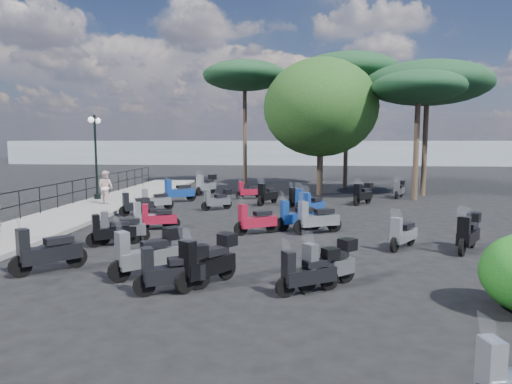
# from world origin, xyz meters

# --- Properties ---
(ground) EXTENTS (120.00, 120.00, 0.00)m
(ground) POSITION_xyz_m (0.00, 0.00, 0.00)
(ground) COLOR black
(ground) RESTS_ON ground
(sidewalk) EXTENTS (3.00, 30.00, 0.15)m
(sidewalk) POSITION_xyz_m (-6.50, 3.00, 0.07)
(sidewalk) COLOR slate
(sidewalk) RESTS_ON ground
(railing) EXTENTS (0.04, 26.04, 1.10)m
(railing) POSITION_xyz_m (-7.80, 2.80, 0.90)
(railing) COLOR black
(railing) RESTS_ON sidewalk
(lamp_post_2) EXTENTS (0.38, 1.24, 4.23)m
(lamp_post_2) POSITION_xyz_m (-7.48, 6.78, 2.56)
(lamp_post_2) COLOR black
(lamp_post_2) RESTS_ON sidewalk
(pedestrian_far) EXTENTS (0.92, 0.82, 1.56)m
(pedestrian_far) POSITION_xyz_m (-6.30, 5.11, 0.93)
(pedestrian_far) COLOR silver
(pedestrian_far) RESTS_ON sidewalk
(scooter_0) EXTENTS (1.31, 1.37, 1.42)m
(scooter_0) POSITION_xyz_m (-3.24, -5.36, 0.49)
(scooter_0) COLOR black
(scooter_0) RESTS_ON ground
(scooter_1) EXTENTS (1.39, 0.91, 1.24)m
(scooter_1) POSITION_xyz_m (-2.82, -2.56, 0.43)
(scooter_1) COLOR black
(scooter_1) RESTS_ON ground
(scooter_2) EXTENTS (1.51, 0.87, 1.30)m
(scooter_2) POSITION_xyz_m (-2.65, -2.28, 0.45)
(scooter_2) COLOR black
(scooter_2) RESTS_ON ground
(scooter_3) EXTENTS (1.33, 1.01, 1.25)m
(scooter_3) POSITION_xyz_m (-4.00, 2.83, 0.43)
(scooter_3) COLOR black
(scooter_3) RESTS_ON ground
(scooter_4) EXTENTS (1.39, 0.96, 1.27)m
(scooter_4) POSITION_xyz_m (-3.65, 4.21, 0.44)
(scooter_4) COLOR black
(scooter_4) RESTS_ON ground
(scooter_5) EXTENTS (1.53, 1.26, 1.49)m
(scooter_5) POSITION_xyz_m (-3.33, 6.95, 0.52)
(scooter_5) COLOR black
(scooter_5) RESTS_ON ground
(scooter_6) EXTENTS (1.14, 1.51, 1.38)m
(scooter_6) POSITION_xyz_m (0.74, -5.99, 0.52)
(scooter_6) COLOR black
(scooter_6) RESTS_ON ground
(scooter_7) EXTENTS (1.43, 1.36, 1.43)m
(scooter_7) POSITION_xyz_m (-0.75, -5.49, 0.54)
(scooter_7) COLOR black
(scooter_7) RESTS_ON ground
(scooter_8) EXTENTS (1.43, 0.89, 1.25)m
(scooter_8) POSITION_xyz_m (-2.48, 0.00, 0.43)
(scooter_8) COLOR black
(scooter_8) RESTS_ON ground
(scooter_9) EXTENTS (1.44, 0.65, 1.18)m
(scooter_9) POSITION_xyz_m (-2.20, -0.06, 0.41)
(scooter_9) COLOR black
(scooter_9) RESTS_ON ground
(scooter_10) EXTENTS (1.28, 1.04, 1.20)m
(scooter_10) POSITION_xyz_m (-0.93, 4.61, 0.45)
(scooter_10) COLOR black
(scooter_10) RESTS_ON ground
(scooter_11) EXTENTS (0.97, 1.76, 1.48)m
(scooter_11) POSITION_xyz_m (-2.57, 10.25, 0.56)
(scooter_11) COLOR black
(scooter_11) RESTS_ON ground
(scooter_12) EXTENTS (1.33, 0.91, 1.18)m
(scooter_12) POSITION_xyz_m (2.90, -6.29, 0.45)
(scooter_12) COLOR black
(scooter_12) RESTS_ON ground
(scooter_13) EXTENTS (1.46, 0.93, 1.27)m
(scooter_13) POSITION_xyz_m (0.13, -6.51, 0.48)
(scooter_13) COLOR black
(scooter_13) RESTS_ON ground
(scooter_14) EXTENTS (1.64, 0.84, 1.37)m
(scooter_14) POSITION_xyz_m (2.68, 0.27, 0.47)
(scooter_14) COLOR black
(scooter_14) RESTS_ON ground
(scooter_15) EXTENTS (1.46, 1.00, 1.32)m
(scooter_15) POSITION_xyz_m (1.28, -0.51, 0.46)
(scooter_15) COLOR black
(scooter_15) RESTS_ON ground
(scooter_16) EXTENTS (0.95, 1.57, 1.37)m
(scooter_16) POSITION_xyz_m (1.20, 6.45, 0.47)
(scooter_16) COLOR black
(scooter_16) RESTS_ON ground
(scooter_17) EXTENTS (1.43, 0.79, 1.21)m
(scooter_17) POSITION_xyz_m (0.08, 8.57, 0.42)
(scooter_17) COLOR black
(scooter_17) RESTS_ON ground
(scooter_18) EXTENTS (1.32, 1.20, 1.30)m
(scooter_18) POSITION_xyz_m (3.32, -5.86, 0.49)
(scooter_18) COLOR black
(scooter_18) RESTS_ON ground
(scooter_19) EXTENTS (1.65, 0.96, 1.42)m
(scooter_19) POSITION_xyz_m (3.31, -0.22, 0.49)
(scooter_19) COLOR black
(scooter_19) RESTS_ON ground
(scooter_20) EXTENTS (1.02, 1.41, 1.30)m
(scooter_20) POSITION_xyz_m (3.28, 3.28, 0.45)
(scooter_20) COLOR black
(scooter_20) RESTS_ON ground
(scooter_21) EXTENTS (0.82, 1.51, 1.28)m
(scooter_21) POSITION_xyz_m (2.92, 4.94, 0.44)
(scooter_21) COLOR black
(scooter_21) RESTS_ON ground
(scooter_22) EXTENTS (1.31, 0.88, 1.18)m
(scooter_22) POSITION_xyz_m (2.78, 5.91, 0.41)
(scooter_22) COLOR black
(scooter_22) RESTS_ON ground
(scooter_24) EXTENTS (1.01, 1.31, 1.24)m
(scooter_24) POSITION_xyz_m (5.69, -2.20, 0.43)
(scooter_24) COLOR black
(scooter_24) RESTS_ON ground
(scooter_25) EXTENTS (1.07, 1.52, 1.36)m
(scooter_25) POSITION_xyz_m (7.45, -2.33, 0.51)
(scooter_25) COLOR black
(scooter_25) RESTS_ON ground
(scooter_26) EXTENTS (1.12, 1.46, 1.35)m
(scooter_26) POSITION_xyz_m (5.83, 6.95, 0.51)
(scooter_26) COLOR black
(scooter_26) RESTS_ON ground
(scooter_27) EXTENTS (0.85, 1.42, 1.22)m
(scooter_27) POSITION_xyz_m (8.14, 9.67, 0.46)
(scooter_27) COLOR black
(scooter_27) RESTS_ON ground
(broadleaf_tree) EXTENTS (6.45, 6.45, 7.67)m
(broadleaf_tree) POSITION_xyz_m (3.92, 10.71, 4.92)
(broadleaf_tree) COLOR #38281E
(broadleaf_tree) RESTS_ON ground
(pine_0) EXTENTS (6.65, 6.65, 8.68)m
(pine_0) POSITION_xyz_m (5.79, 14.97, 7.49)
(pine_0) COLOR #38281E
(pine_0) RESTS_ON ground
(pine_1) EXTENTS (6.87, 6.87, 7.42)m
(pine_1) POSITION_xyz_m (9.72, 10.88, 6.21)
(pine_1) COLOR #38281E
(pine_1) RESTS_ON ground
(pine_2) EXTENTS (5.82, 5.82, 8.57)m
(pine_2) POSITION_xyz_m (-1.05, 16.64, 7.52)
(pine_2) COLOR #38281E
(pine_2) RESTS_ON ground
(pine_3) EXTENTS (4.78, 4.78, 6.67)m
(pine_3) POSITION_xyz_m (8.77, 8.94, 5.80)
(pine_3) COLOR #38281E
(pine_3) RESTS_ON ground
(distant_hills) EXTENTS (70.00, 8.00, 3.00)m
(distant_hills) POSITION_xyz_m (0.00, 45.00, 1.50)
(distant_hills) COLOR gray
(distant_hills) RESTS_ON ground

